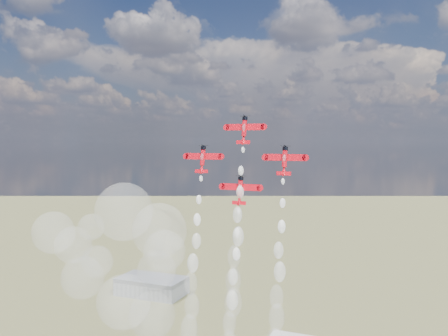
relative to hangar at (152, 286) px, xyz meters
name	(u,v)px	position (x,y,z in m)	size (l,w,h in m)	color
hangar	(152,286)	(0.00, 0.00, 0.00)	(50.00, 28.00, 13.00)	gray
plane_lead	(244,129)	(134.90, -168.66, 113.31)	(12.28, 4.18, 8.69)	red
plane_left	(203,159)	(121.59, -170.44, 104.17)	(12.28, 4.18, 8.69)	red
plane_right	(285,160)	(148.20, -170.44, 104.17)	(12.28, 4.18, 8.69)	red
plane_slot	(240,190)	(134.90, -172.22, 95.03)	(12.28, 4.18, 8.69)	red
smoke_trail_lead	(234,271)	(134.88, -176.82, 71.18)	(5.12, 11.59, 48.00)	white
smoke_trail_left	(191,298)	(121.49, -178.53, 62.00)	(5.14, 11.50, 48.34)	white
smoke_trail_right	(277,310)	(148.42, -178.68, 62.01)	(5.10, 12.41, 48.06)	white
smoke_trail_slot	(229,335)	(134.66, -180.28, 53.11)	(5.10, 11.55, 47.50)	white
drifted_smoke_cloud	(121,257)	(79.83, -155.26, 65.31)	(67.30, 31.55, 60.63)	white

